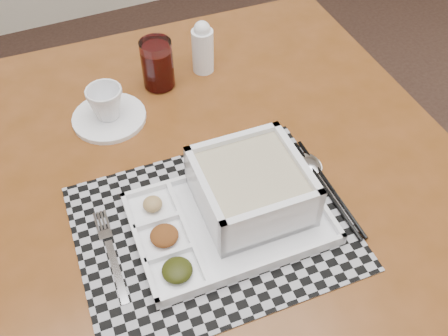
{
  "coord_description": "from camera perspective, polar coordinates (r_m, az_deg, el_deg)",
  "views": [
    {
      "loc": [
        0.03,
        -0.01,
        1.45
      ],
      "look_at": [
        0.27,
        0.51,
        0.82
      ],
      "focal_mm": 40.0,
      "sensor_mm": 36.0,
      "label": 1
    }
  ],
  "objects": [
    {
      "name": "dining_table",
      "position": [
        0.98,
        -3.17,
        -3.84
      ],
      "size": [
        1.06,
        1.06,
        0.76
      ],
      "color": "#5C3110",
      "rests_on": "ground"
    },
    {
      "name": "placemat",
      "position": [
        0.85,
        -1.3,
        -6.77
      ],
      "size": [
        0.46,
        0.38,
        0.0
      ],
      "primitive_type": "cube",
      "rotation": [
        0.0,
        0.0,
        -0.05
      ],
      "color": "#97969D",
      "rests_on": "dining_table"
    },
    {
      "name": "serving_tray",
      "position": [
        0.84,
        2.21,
        -3.4
      ],
      "size": [
        0.33,
        0.24,
        0.1
      ],
      "color": "white",
      "rests_on": "placemat"
    },
    {
      "name": "fork",
      "position": [
        0.83,
        -12.86,
        -9.42
      ],
      "size": [
        0.03,
        0.19,
        0.0
      ],
      "color": "silver",
      "rests_on": "placemat"
    },
    {
      "name": "spoon",
      "position": [
        0.94,
        10.31,
        -0.04
      ],
      "size": [
        0.04,
        0.18,
        0.01
      ],
      "color": "silver",
      "rests_on": "placemat"
    },
    {
      "name": "chopsticks",
      "position": [
        0.91,
        11.77,
        -2.18
      ],
      "size": [
        0.03,
        0.24,
        0.01
      ],
      "color": "black",
      "rests_on": "placemat"
    },
    {
      "name": "saucer",
      "position": [
        1.05,
        -12.97,
        5.64
      ],
      "size": [
        0.15,
        0.15,
        0.01
      ],
      "primitive_type": "cylinder",
      "color": "white",
      "rests_on": "dining_table"
    },
    {
      "name": "cup",
      "position": [
        1.02,
        -13.34,
        7.24
      ],
      "size": [
        0.08,
        0.08,
        0.07
      ],
      "primitive_type": "imported",
      "rotation": [
        0.0,
        0.0,
        0.11
      ],
      "color": "white",
      "rests_on": "saucer"
    },
    {
      "name": "juice_glass",
      "position": [
        1.09,
        -7.59,
        11.5
      ],
      "size": [
        0.07,
        0.07,
        0.11
      ],
      "color": "white",
      "rests_on": "dining_table"
    },
    {
      "name": "creamer_bottle",
      "position": [
        1.12,
        -2.45,
        13.61
      ],
      "size": [
        0.05,
        0.05,
        0.12
      ],
      "color": "white",
      "rests_on": "dining_table"
    }
  ]
}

